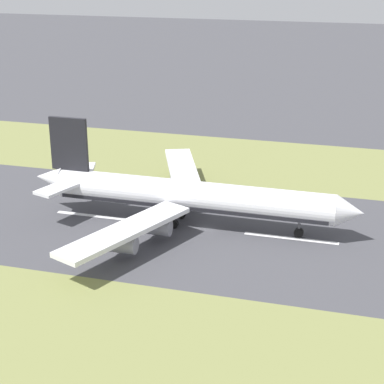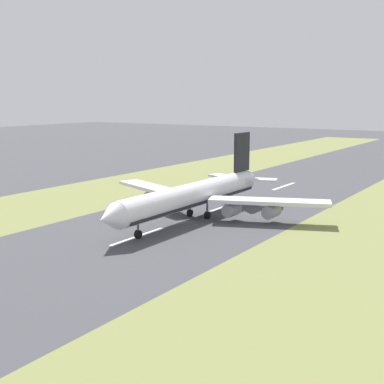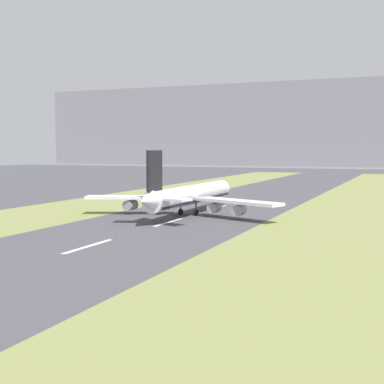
{
  "view_description": "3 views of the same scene",
  "coord_description": "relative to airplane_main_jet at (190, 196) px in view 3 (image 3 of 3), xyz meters",
  "views": [
    {
      "loc": [
        112.37,
        28.73,
        51.53
      ],
      "look_at": [
        -1.14,
        -3.19,
        7.0
      ],
      "focal_mm": 60.0,
      "sensor_mm": 36.0,
      "label": 1
    },
    {
      "loc": [
        -71.21,
        105.72,
        29.84
      ],
      "look_at": [
        -1.14,
        -3.19,
        7.0
      ],
      "focal_mm": 50.0,
      "sensor_mm": 36.0,
      "label": 2
    },
    {
      "loc": [
        63.32,
        -158.16,
        20.69
      ],
      "look_at": [
        -1.14,
        -3.19,
        7.0
      ],
      "focal_mm": 50.0,
      "sensor_mm": 36.0,
      "label": 3
    }
  ],
  "objects": [
    {
      "name": "grass_median_west",
      "position": [
        -43.85,
        5.09,
        -6.02
      ],
      "size": [
        40.0,
        600.0,
        0.01
      ],
      "primitive_type": "cube",
      "color": "olive",
      "rests_on": "ground"
    },
    {
      "name": "ground_plane",
      "position": [
        1.15,
        5.09,
        -6.02
      ],
      "size": [
        800.0,
        800.0,
        0.0
      ],
      "primitive_type": "plane",
      "color": "#424247"
    },
    {
      "name": "grass_median_east",
      "position": [
        46.15,
        5.09,
        -6.02
      ],
      "size": [
        40.0,
        600.0,
        0.01
      ],
      "primitive_type": "cube",
      "color": "olive",
      "rests_on": "ground"
    },
    {
      "name": "centreline_dash_mid",
      "position": [
        1.15,
        -18.09,
        -6.01
      ],
      "size": [
        1.2,
        18.0,
        0.01
      ],
      "primitive_type": "cube",
      "color": "silver",
      "rests_on": "ground"
    },
    {
      "name": "centreline_dash_near",
      "position": [
        1.15,
        -58.09,
        -6.01
      ],
      "size": [
        1.2,
        18.0,
        0.01
      ],
      "primitive_type": "cube",
      "color": "silver",
      "rests_on": "ground"
    },
    {
      "name": "centreline_dash_far",
      "position": [
        1.15,
        21.91,
        -6.01
      ],
      "size": [
        1.2,
        18.0,
        0.01
      ],
      "primitive_type": "cube",
      "color": "silver",
      "rests_on": "ground"
    },
    {
      "name": "mountain_ridge",
      "position": [
        1.15,
        525.09,
        43.35
      ],
      "size": [
        800.0,
        120.0,
        98.74
      ],
      "primitive_type": "cube",
      "color": "gray",
      "rests_on": "ground"
    },
    {
      "name": "airplane_main_jet",
      "position": [
        0.0,
        0.0,
        0.0
      ],
      "size": [
        64.14,
        67.03,
        20.2
      ],
      "color": "white",
      "rests_on": "ground"
    }
  ]
}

